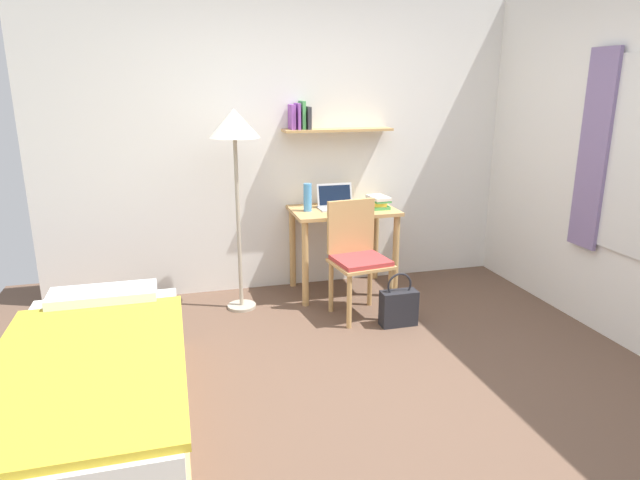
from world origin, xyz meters
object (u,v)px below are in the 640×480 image
at_px(standing_lamp, 235,135).
at_px(water_bottle, 308,197).
at_px(book_stack, 378,202).
at_px(desk, 343,226).
at_px(bed, 94,392).
at_px(laptop, 336,202).
at_px(desk_chair, 357,254).
at_px(handbag, 399,307).

height_order(standing_lamp, water_bottle, standing_lamp).
bearing_deg(book_stack, desk, 172.03).
distance_m(bed, book_stack, 2.82).
bearing_deg(laptop, standing_lamp, -167.27).
bearing_deg(laptop, book_stack, -15.03).
height_order(desk, water_bottle, water_bottle).
height_order(water_bottle, book_stack, water_bottle).
relative_size(standing_lamp, water_bottle, 6.87).
xyz_separation_m(desk, standing_lamp, (-0.94, -0.15, 0.83)).
height_order(standing_lamp, book_stack, standing_lamp).
relative_size(standing_lamp, book_stack, 6.52).
relative_size(bed, laptop, 6.00).
relative_size(desk, water_bottle, 3.81).
height_order(bed, desk_chair, desk_chair).
distance_m(bed, handbag, 2.29).
bearing_deg(desk_chair, book_stack, 53.76).
bearing_deg(laptop, bed, -137.35).
height_order(desk, handbag, desk).
distance_m(desk, book_stack, 0.37).
relative_size(bed, water_bottle, 8.20).
bearing_deg(standing_lamp, bed, -122.82).
xyz_separation_m(bed, water_bottle, (1.60, 1.67, 0.65)).
distance_m(standing_lamp, laptop, 1.10).
bearing_deg(desk_chair, laptop, 91.08).
xyz_separation_m(desk, water_bottle, (-0.32, 0.00, 0.27)).
height_order(desk, book_stack, book_stack).
height_order(bed, desk, desk).
bearing_deg(water_bottle, laptop, 10.93).
relative_size(bed, book_stack, 7.78).
distance_m(laptop, book_stack, 0.37).
relative_size(water_bottle, book_stack, 0.95).
relative_size(book_stack, handbag, 0.58).
bearing_deg(desk_chair, desk, 85.49).
xyz_separation_m(laptop, book_stack, (0.35, -0.10, -0.00)).
height_order(desk_chair, laptop, laptop).
relative_size(standing_lamp, handbag, 3.81).
relative_size(water_bottle, handbag, 0.55).
distance_m(desk_chair, laptop, 0.65).
distance_m(desk_chair, standing_lamp, 1.35).
bearing_deg(book_stack, desk_chair, -126.24).
xyz_separation_m(desk_chair, handbag, (0.24, -0.31, -0.36)).
relative_size(desk, handbag, 2.11).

